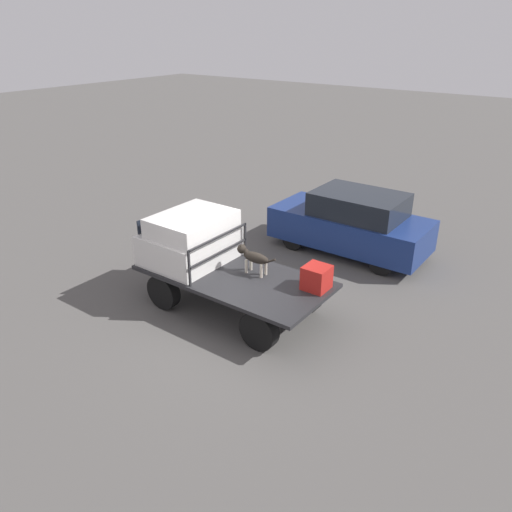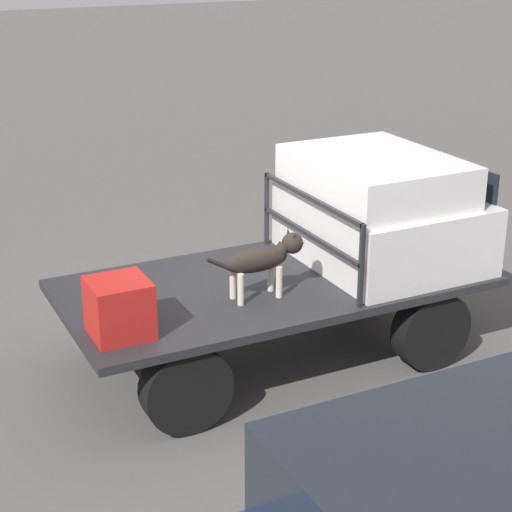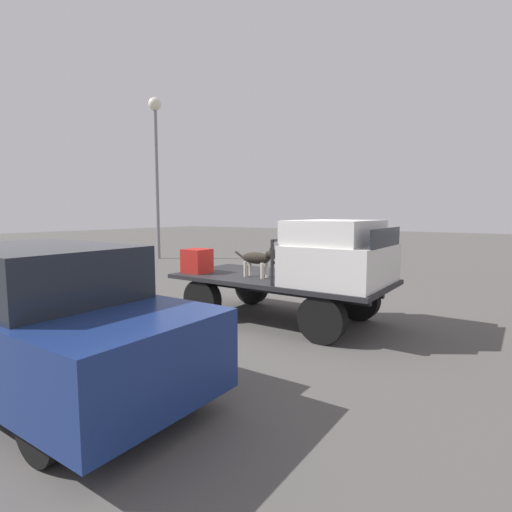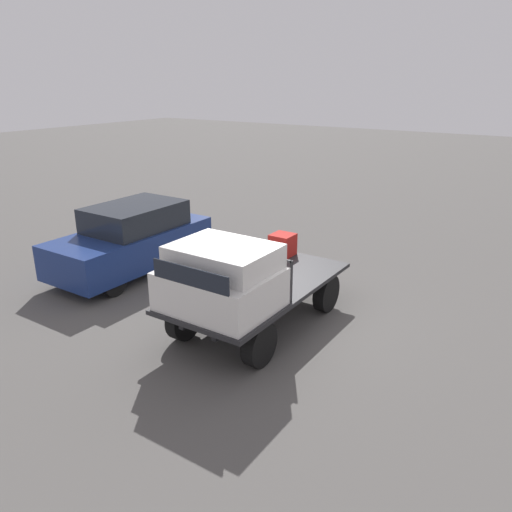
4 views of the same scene
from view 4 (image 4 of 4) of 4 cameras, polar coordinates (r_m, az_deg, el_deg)
name	(u,v)px [view 4 (image 4 of 4)]	position (r m, az deg, el deg)	size (l,w,h in m)	color
ground_plane	(259,323)	(10.04, 0.37, -7.69)	(80.00, 80.00, 0.00)	#514F4C
flatbed_truck	(259,295)	(9.77, 0.38, -4.48)	(4.11, 1.99, 0.85)	black
truck_cab	(221,279)	(8.58, -3.99, -2.60)	(1.56, 1.87, 1.10)	silver
truck_headboard	(248,265)	(9.19, -0.91, -0.99)	(0.04, 1.87, 0.79)	#232326
dog	(254,259)	(9.92, -0.27, -0.34)	(1.00, 0.23, 0.61)	beige
cargo_crate	(283,245)	(11.21, 3.06, 1.31)	(0.49, 0.49, 0.49)	#AD1E19
parked_sedan	(132,239)	(12.77, -13.96, 1.89)	(4.15, 1.79, 1.70)	black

